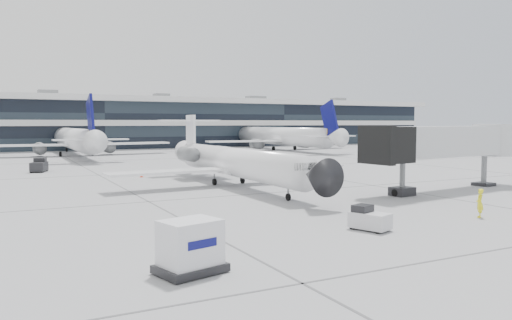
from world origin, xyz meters
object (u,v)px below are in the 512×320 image
regional_jet (233,161)px  ramp_worker (480,203)px  cargo_uld (190,247)px  jet_bridge (453,142)px  baggage_tug (369,219)px

regional_jet → ramp_worker: regional_jet is taller
ramp_worker → cargo_uld: cargo_uld is taller
jet_bridge → ramp_worker: (-8.25, -9.35, -3.11)m
jet_bridge → cargo_uld: (-26.96, -11.96, -2.98)m
cargo_uld → ramp_worker: bearing=-6.6°
ramp_worker → regional_jet: bearing=-113.8°
ramp_worker → jet_bridge: bearing=-173.7°
jet_bridge → ramp_worker: jet_bridge is taller
baggage_tug → cargo_uld: 11.11m
jet_bridge → baggage_tug: (-16.24, -9.08, -3.38)m
regional_jet → cargo_uld: size_ratio=10.05×
jet_bridge → baggage_tug: bearing=-157.6°
regional_jet → cargo_uld: (-12.04, -22.61, -1.20)m
ramp_worker → cargo_uld: 18.89m
baggage_tug → ramp_worker: bearing=-21.7°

